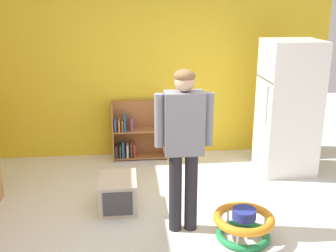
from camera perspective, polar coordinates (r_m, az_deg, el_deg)
The scene contains 7 objects.
ground_plane at distance 4.36m, azimuth 0.13°, elevation -14.58°, with size 12.00×12.00×0.00m, color silver.
back_wall at distance 6.10m, azimuth -2.09°, elevation 8.33°, with size 5.20×0.06×2.70m, color yellow.
refrigerator at distance 5.77m, azimuth 16.16°, elevation 2.45°, with size 0.73×0.68×1.78m.
bookshelf at distance 6.14m, azimuth -4.40°, elevation -1.13°, with size 0.80×0.28×0.85m.
standing_person at distance 4.03m, azimuth 2.18°, elevation -1.66°, with size 0.57×0.22×1.67m.
baby_walker at distance 4.28m, azimuth 10.31°, elevation -13.08°, with size 0.60×0.60×0.32m.
pet_carrier at distance 4.80m, azimuth -6.85°, elevation -9.06°, with size 0.42×0.55×0.36m.
Camera 1 is at (-0.38, -3.68, 2.31)m, focal length 44.47 mm.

